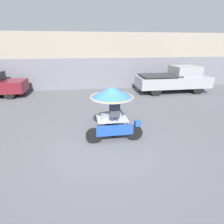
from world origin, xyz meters
The scene contains 5 objects.
ground_plane centered at (0.00, 0.00, 0.00)m, with size 36.00×36.00×0.00m, color #56565B.
shopfront_building centered at (0.00, 9.48, 2.11)m, with size 28.00×2.06×4.25m.
vendor_motorcycle_cart centered at (0.29, 0.67, 1.43)m, with size 2.10×1.68×1.90m.
vendor_person centered at (0.35, 0.47, 0.93)m, with size 0.38×0.22×1.65m.
pickup_truck centered at (5.88, 6.54, 0.95)m, with size 5.31×1.93×1.91m.
Camera 1 is at (-0.67, -5.52, 3.36)m, focal length 28.00 mm.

